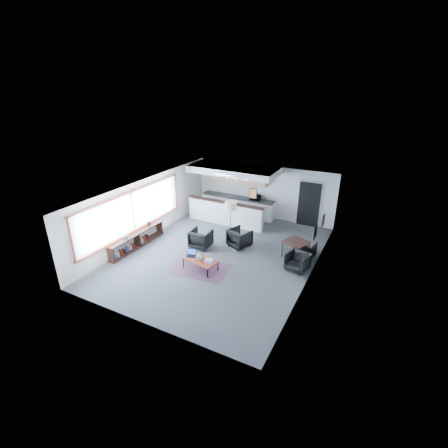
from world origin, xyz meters
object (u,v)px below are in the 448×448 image
at_px(armchair_right, 240,237).
at_px(dining_chair_near, 298,262).
at_px(coffee_table, 200,260).
at_px(book_stack, 209,261).
at_px(ceramic_pot, 200,257).
at_px(dining_table, 296,243).
at_px(microwave, 255,197).
at_px(dining_chair_far, 305,250).
at_px(floor_lamp, 231,207).
at_px(laptop, 191,254).
at_px(armchair_left, 201,238).

height_order(armchair_right, dining_chair_near, armchair_right).
bearing_deg(dining_chair_near, coffee_table, -140.07).
bearing_deg(book_stack, ceramic_pot, -173.85).
relative_size(armchair_right, dining_table, 0.78).
bearing_deg(microwave, dining_chair_far, -44.76).
relative_size(armchair_right, dining_chair_near, 1.32).
height_order(ceramic_pot, dining_chair_far, ceramic_pot).
bearing_deg(dining_chair_near, floor_lamp, 175.10).
bearing_deg(laptop, coffee_table, -32.55).
xyz_separation_m(laptop, dining_table, (3.22, 2.34, 0.15)).
bearing_deg(dining_chair_near, microwave, 143.12).
height_order(coffee_table, ceramic_pot, ceramic_pot).
distance_m(ceramic_pot, armchair_left, 1.80).
relative_size(coffee_table, armchair_left, 1.64).
height_order(ceramic_pot, armchair_left, armchair_left).
relative_size(laptop, book_stack, 1.23).
distance_m(armchair_right, dining_table, 2.32).
bearing_deg(dining_chair_far, dining_table, 42.55).
bearing_deg(armchair_right, ceramic_pot, 99.09).
height_order(ceramic_pot, microwave, microwave).
xyz_separation_m(coffee_table, book_stack, (0.36, 0.01, 0.07)).
distance_m(coffee_table, laptop, 0.46).
xyz_separation_m(armchair_left, dining_chair_far, (4.00, 1.12, -0.11)).
xyz_separation_m(book_stack, armchair_left, (-1.26, 1.50, -0.04)).
distance_m(armchair_left, dining_chair_far, 4.16).
bearing_deg(armchair_left, coffee_table, 117.31).
relative_size(book_stack, dining_chair_far, 0.54).
relative_size(armchair_left, floor_lamp, 0.47).
bearing_deg(floor_lamp, dining_chair_near, -17.97).
height_order(coffee_table, book_stack, book_stack).
xyz_separation_m(dining_chair_far, microwave, (-3.27, 2.82, 0.80)).
bearing_deg(laptop, microwave, 66.89).
height_order(laptop, microwave, microwave).
height_order(dining_table, dining_chair_near, dining_table).
xyz_separation_m(armchair_right, microwave, (-0.64, 3.14, 0.68)).
relative_size(coffee_table, laptop, 3.41).
distance_m(book_stack, dining_chair_far, 3.80).
height_order(coffee_table, microwave, microwave).
height_order(coffee_table, dining_table, dining_table).
xyz_separation_m(dining_chair_near, dining_chair_far, (0.00, 1.07, -0.01)).
relative_size(ceramic_pot, armchair_right, 0.31).
height_order(ceramic_pot, dining_table, dining_table).
height_order(armchair_left, dining_table, armchair_left).
bearing_deg(microwave, floor_lamp, -92.51).
xyz_separation_m(laptop, ceramic_pot, (0.45, -0.12, 0.06)).
bearing_deg(dining_chair_far, book_stack, 53.71).
relative_size(armchair_right, dining_chair_far, 1.38).
bearing_deg(armchair_right, dining_chair_far, -152.79).
height_order(book_stack, dining_chair_near, dining_chair_near).
height_order(coffee_table, armchair_left, armchair_left).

